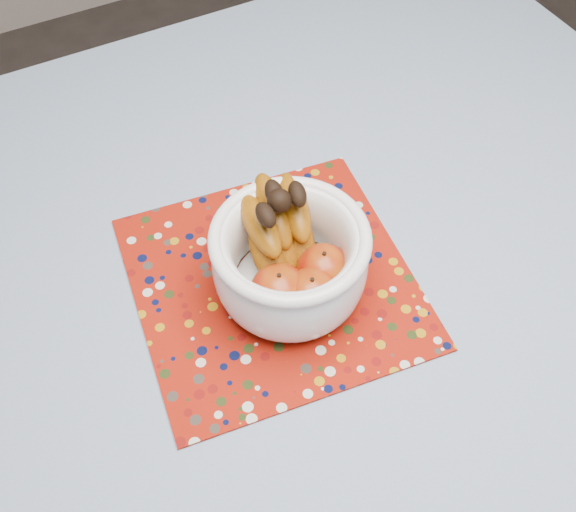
{
  "coord_description": "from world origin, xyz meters",
  "views": [
    {
      "loc": [
        -0.3,
        -0.4,
        1.49
      ],
      "look_at": [
        -0.07,
        0.04,
        0.83
      ],
      "focal_mm": 42.0,
      "sensor_mm": 36.0,
      "label": 1
    }
  ],
  "objects": [
    {
      "name": "placemat",
      "position": [
        -0.08,
        0.06,
        0.76
      ],
      "size": [
        0.4,
        0.4,
        0.0
      ],
      "primitive_type": "cube",
      "rotation": [
        0.0,
        0.0,
        -0.12
      ],
      "color": "maroon",
      "rests_on": "tablecloth"
    },
    {
      "name": "table",
      "position": [
        0.0,
        0.0,
        0.67
      ],
      "size": [
        1.2,
        1.2,
        0.75
      ],
      "color": "brown",
      "rests_on": "ground"
    },
    {
      "name": "tablecloth",
      "position": [
        0.0,
        0.0,
        0.76
      ],
      "size": [
        1.32,
        1.32,
        0.01
      ],
      "primitive_type": "cube",
      "color": "#6582A8",
      "rests_on": "table"
    },
    {
      "name": "fruit_bowl",
      "position": [
        -0.06,
        0.04,
        0.83
      ],
      "size": [
        0.19,
        0.21,
        0.16
      ],
      "color": "white",
      "rests_on": "placemat"
    }
  ]
}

